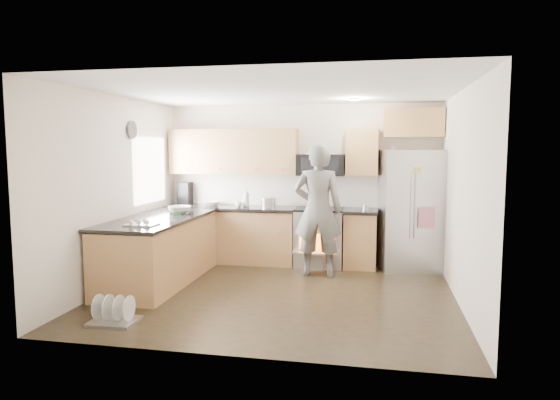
% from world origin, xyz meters
% --- Properties ---
extents(ground, '(4.50, 4.50, 0.00)m').
position_xyz_m(ground, '(0.00, 0.00, 0.00)').
color(ground, black).
rests_on(ground, ground).
extents(room_shell, '(4.54, 4.04, 2.62)m').
position_xyz_m(room_shell, '(-0.04, 0.02, 1.67)').
color(room_shell, silver).
rests_on(room_shell, ground).
extents(back_cabinet_run, '(4.45, 0.64, 2.50)m').
position_xyz_m(back_cabinet_run, '(-0.59, 1.75, 0.97)').
color(back_cabinet_run, '#A67142').
rests_on(back_cabinet_run, ground).
extents(peninsula, '(0.96, 2.36, 1.03)m').
position_xyz_m(peninsula, '(-1.75, 0.25, 0.46)').
color(peninsula, '#A67142').
rests_on(peninsula, ground).
extents(stove_range, '(0.76, 0.97, 1.79)m').
position_xyz_m(stove_range, '(0.35, 1.69, 0.68)').
color(stove_range, '#B7B7BC').
rests_on(stove_range, ground).
extents(refrigerator, '(1.02, 0.86, 1.86)m').
position_xyz_m(refrigerator, '(1.77, 1.70, 0.93)').
color(refrigerator, '#B7B7BC').
rests_on(refrigerator, ground).
extents(person, '(0.73, 0.49, 1.96)m').
position_xyz_m(person, '(0.40, 1.04, 0.98)').
color(person, slate).
rests_on(person, ground).
extents(dish_rack, '(0.51, 0.41, 0.31)m').
position_xyz_m(dish_rack, '(-1.53, -1.40, 0.08)').
color(dish_rack, '#B7B7BC').
rests_on(dish_rack, ground).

